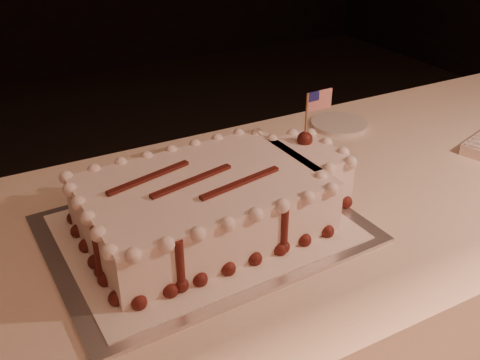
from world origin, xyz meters
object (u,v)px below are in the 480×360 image
banquet_table (247,343)px  side_plate (339,124)px  sheet_cake (217,199)px  cake_board (204,229)px

banquet_table → side_plate: (0.44, 0.26, 0.38)m
sheet_cake → side_plate: bearing=28.5°
banquet_table → sheet_cake: size_ratio=4.30×
cake_board → sheet_cake: 0.07m
banquet_table → sheet_cake: bearing=-169.7°
banquet_table → sheet_cake: 0.44m
cake_board → sheet_cake: (0.03, 0.00, 0.06)m
banquet_table → side_plate: size_ratio=15.46×
cake_board → sheet_cake: size_ratio=1.05×
banquet_table → cake_board: cake_board is taller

